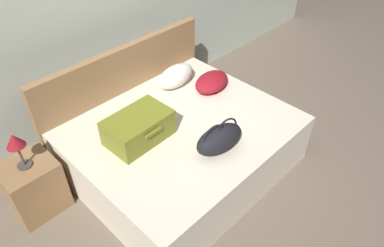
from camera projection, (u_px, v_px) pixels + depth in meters
name	position (u px, v px, depth m)	size (l,w,h in m)	color
ground_plane	(212.00, 187.00, 3.45)	(12.00, 12.00, 0.00)	#6B5B4C
back_wall	(93.00, 9.00, 3.50)	(8.00, 0.10, 2.60)	#B7C1B2
bed	(183.00, 147.00, 3.49)	(1.97, 1.64, 0.54)	beige
headboard	(126.00, 91.00, 3.80)	(2.01, 0.08, 1.02)	olive
hard_case_large	(139.00, 128.00, 3.11)	(0.58, 0.40, 0.25)	olive
duffel_bag	(220.00, 139.00, 3.00)	(0.49, 0.29, 0.30)	black
pillow_near_headboard	(212.00, 82.00, 3.75)	(0.45, 0.30, 0.15)	maroon
pillow_center_head	(176.00, 76.00, 3.78)	(0.48, 0.25, 0.22)	white
nightstand	(34.00, 186.00, 3.11)	(0.44, 0.40, 0.53)	olive
table_lamp	(15.00, 143.00, 2.78)	(0.15, 0.15, 0.34)	#3F3833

